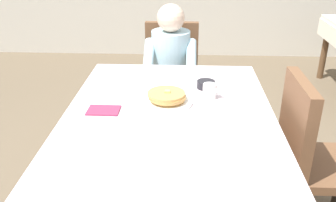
{
  "coord_description": "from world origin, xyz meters",
  "views": [
    {
      "loc": [
        0.08,
        -1.74,
        1.61
      ],
      "look_at": [
        -0.01,
        0.03,
        0.79
      ],
      "focal_mm": 39.52,
      "sensor_mm": 36.0,
      "label": 1
    }
  ],
  "objects_px": {
    "diner_person": "(171,63)",
    "bowl_butter": "(206,84)",
    "cup_coffee": "(210,91)",
    "spoon_near_edge": "(168,128)",
    "dining_table_main": "(169,127)",
    "fork_left_of_plate": "(133,103)",
    "plate_breakfast": "(167,102)",
    "chair_right_side": "(311,150)",
    "breakfast_stack": "(167,96)",
    "knife_right_of_plate": "(202,105)",
    "chair_diner": "(171,72)"
  },
  "relations": [
    {
      "from": "diner_person",
      "to": "bowl_butter",
      "type": "relative_size",
      "value": 10.18
    },
    {
      "from": "cup_coffee",
      "to": "spoon_near_edge",
      "type": "xyz_separation_m",
      "value": [
        -0.22,
        -0.37,
        -0.04
      ]
    },
    {
      "from": "cup_coffee",
      "to": "spoon_near_edge",
      "type": "distance_m",
      "value": 0.43
    },
    {
      "from": "dining_table_main",
      "to": "fork_left_of_plate",
      "type": "bearing_deg",
      "value": 155.19
    },
    {
      "from": "spoon_near_edge",
      "to": "plate_breakfast",
      "type": "bearing_deg",
      "value": 80.87
    },
    {
      "from": "dining_table_main",
      "to": "chair_right_side",
      "type": "distance_m",
      "value": 0.78
    },
    {
      "from": "breakfast_stack",
      "to": "spoon_near_edge",
      "type": "xyz_separation_m",
      "value": [
        0.02,
        -0.29,
        -0.04
      ]
    },
    {
      "from": "dining_table_main",
      "to": "breakfast_stack",
      "type": "relative_size",
      "value": 7.18
    },
    {
      "from": "cup_coffee",
      "to": "bowl_butter",
      "type": "distance_m",
      "value": 0.15
    },
    {
      "from": "fork_left_of_plate",
      "to": "dining_table_main",
      "type": "bearing_deg",
      "value": -118.51
    },
    {
      "from": "fork_left_of_plate",
      "to": "spoon_near_edge",
      "type": "xyz_separation_m",
      "value": [
        0.21,
        -0.27,
        0.0
      ]
    },
    {
      "from": "chair_right_side",
      "to": "spoon_near_edge",
      "type": "distance_m",
      "value": 0.82
    },
    {
      "from": "knife_right_of_plate",
      "to": "spoon_near_edge",
      "type": "relative_size",
      "value": 1.33
    },
    {
      "from": "chair_diner",
      "to": "bowl_butter",
      "type": "height_order",
      "value": "chair_diner"
    },
    {
      "from": "plate_breakfast",
      "to": "knife_right_of_plate",
      "type": "height_order",
      "value": "plate_breakfast"
    },
    {
      "from": "chair_diner",
      "to": "spoon_near_edge",
      "type": "height_order",
      "value": "chair_diner"
    },
    {
      "from": "breakfast_stack",
      "to": "spoon_near_edge",
      "type": "relative_size",
      "value": 1.42
    },
    {
      "from": "fork_left_of_plate",
      "to": "spoon_near_edge",
      "type": "bearing_deg",
      "value": -146.49
    },
    {
      "from": "diner_person",
      "to": "spoon_near_edge",
      "type": "bearing_deg",
      "value": 91.72
    },
    {
      "from": "plate_breakfast",
      "to": "bowl_butter",
      "type": "bearing_deg",
      "value": 45.6
    },
    {
      "from": "chair_diner",
      "to": "bowl_butter",
      "type": "relative_size",
      "value": 8.45
    },
    {
      "from": "chair_diner",
      "to": "cup_coffee",
      "type": "bearing_deg",
      "value": 104.74
    },
    {
      "from": "chair_diner",
      "to": "breakfast_stack",
      "type": "relative_size",
      "value": 4.38
    },
    {
      "from": "bowl_butter",
      "to": "knife_right_of_plate",
      "type": "xyz_separation_m",
      "value": [
        -0.03,
        -0.25,
        -0.02
      ]
    },
    {
      "from": "dining_table_main",
      "to": "breakfast_stack",
      "type": "height_order",
      "value": "breakfast_stack"
    },
    {
      "from": "spoon_near_edge",
      "to": "breakfast_stack",
      "type": "bearing_deg",
      "value": 80.81
    },
    {
      "from": "diner_person",
      "to": "fork_left_of_plate",
      "type": "bearing_deg",
      "value": 79.45
    },
    {
      "from": "diner_person",
      "to": "knife_right_of_plate",
      "type": "xyz_separation_m",
      "value": [
        0.21,
        -0.92,
        0.07
      ]
    },
    {
      "from": "cup_coffee",
      "to": "plate_breakfast",
      "type": "bearing_deg",
      "value": -161.59
    },
    {
      "from": "bowl_butter",
      "to": "fork_left_of_plate",
      "type": "relative_size",
      "value": 0.61
    },
    {
      "from": "chair_right_side",
      "to": "diner_person",
      "type": "bearing_deg",
      "value": -141.56
    },
    {
      "from": "chair_right_side",
      "to": "bowl_butter",
      "type": "xyz_separation_m",
      "value": [
        -0.56,
        0.34,
        0.23
      ]
    },
    {
      "from": "dining_table_main",
      "to": "bowl_butter",
      "type": "bearing_deg",
      "value": 58.76
    },
    {
      "from": "chair_diner",
      "to": "cup_coffee",
      "type": "height_order",
      "value": "chair_diner"
    },
    {
      "from": "chair_diner",
      "to": "cup_coffee",
      "type": "relative_size",
      "value": 8.23
    },
    {
      "from": "diner_person",
      "to": "dining_table_main",
      "type": "bearing_deg",
      "value": 91.94
    },
    {
      "from": "bowl_butter",
      "to": "knife_right_of_plate",
      "type": "distance_m",
      "value": 0.25
    },
    {
      "from": "dining_table_main",
      "to": "cup_coffee",
      "type": "distance_m",
      "value": 0.32
    },
    {
      "from": "chair_right_side",
      "to": "plate_breakfast",
      "type": "distance_m",
      "value": 0.82
    },
    {
      "from": "cup_coffee",
      "to": "knife_right_of_plate",
      "type": "height_order",
      "value": "cup_coffee"
    },
    {
      "from": "diner_person",
      "to": "bowl_butter",
      "type": "distance_m",
      "value": 0.72
    },
    {
      "from": "chair_right_side",
      "to": "plate_breakfast",
      "type": "relative_size",
      "value": 3.32
    },
    {
      "from": "diner_person",
      "to": "cup_coffee",
      "type": "height_order",
      "value": "diner_person"
    },
    {
      "from": "dining_table_main",
      "to": "bowl_butter",
      "type": "distance_m",
      "value": 0.42
    },
    {
      "from": "cup_coffee",
      "to": "fork_left_of_plate",
      "type": "height_order",
      "value": "cup_coffee"
    },
    {
      "from": "bowl_butter",
      "to": "fork_left_of_plate",
      "type": "distance_m",
      "value": 0.48
    },
    {
      "from": "cup_coffee",
      "to": "breakfast_stack",
      "type": "bearing_deg",
      "value": -161.18
    },
    {
      "from": "fork_left_of_plate",
      "to": "chair_right_side",
      "type": "bearing_deg",
      "value": -99.26
    },
    {
      "from": "breakfast_stack",
      "to": "cup_coffee",
      "type": "distance_m",
      "value": 0.25
    },
    {
      "from": "cup_coffee",
      "to": "bowl_butter",
      "type": "bearing_deg",
      "value": 95.49
    }
  ]
}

